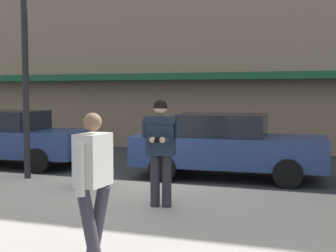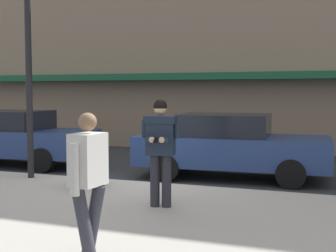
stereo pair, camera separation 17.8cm
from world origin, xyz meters
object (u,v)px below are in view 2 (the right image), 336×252
at_px(parked_sedan_mid, 230,146).
at_px(man_texting_on_phone, 160,141).
at_px(pedestrian_in_light_coat, 88,176).
at_px(street_lamp_post, 28,43).
at_px(trash_bin, 89,162).
at_px(parked_sedan_near, 14,137).

distance_m(parked_sedan_mid, man_texting_on_phone, 3.74).
xyz_separation_m(pedestrian_in_light_coat, street_lamp_post, (-3.84, 4.07, 2.03)).
height_order(pedestrian_in_light_coat, street_lamp_post, street_lamp_post).
distance_m(parked_sedan_mid, pedestrian_in_light_coat, 6.29).
height_order(parked_sedan_mid, man_texting_on_phone, man_texting_on_phone).
xyz_separation_m(man_texting_on_phone, pedestrian_in_light_coat, (0.12, -2.58, -0.14)).
distance_m(street_lamp_post, trash_bin, 3.08).
relative_size(parked_sedan_mid, trash_bin, 4.70).
distance_m(parked_sedan_near, pedestrian_in_light_coat, 8.56).
bearing_deg(pedestrian_in_light_coat, street_lamp_post, 133.33).
xyz_separation_m(parked_sedan_mid, trash_bin, (-2.33, -2.62, -0.16)).
xyz_separation_m(man_texting_on_phone, street_lamp_post, (-3.72, 1.49, 1.89)).
distance_m(parked_sedan_near, man_texting_on_phone, 6.84).
bearing_deg(street_lamp_post, parked_sedan_near, 135.48).
height_order(parked_sedan_near, pedestrian_in_light_coat, pedestrian_in_light_coat).
bearing_deg(trash_bin, parked_sedan_near, 147.17).
xyz_separation_m(parked_sedan_mid, man_texting_on_phone, (-0.35, -3.70, 0.46)).
height_order(parked_sedan_mid, trash_bin, parked_sedan_mid).
distance_m(man_texting_on_phone, trash_bin, 2.34).
bearing_deg(pedestrian_in_light_coat, trash_bin, 119.83).
relative_size(parked_sedan_near, pedestrian_in_light_coat, 2.71).
bearing_deg(parked_sedan_mid, pedestrian_in_light_coat, -92.10).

